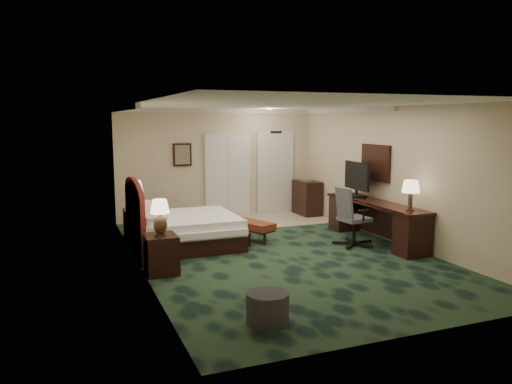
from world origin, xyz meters
name	(u,v)px	position (x,y,z in m)	size (l,w,h in m)	color
floor	(279,254)	(0.00, 0.00, 0.00)	(5.00, 7.50, 0.00)	black
ceiling	(280,104)	(0.00, 0.00, 2.70)	(5.00, 7.50, 0.00)	white
wall_back	(218,164)	(0.00, 3.75, 1.35)	(5.00, 0.00, 2.70)	#C1B08E
wall_front	(419,219)	(0.00, -3.75, 1.35)	(5.00, 0.00, 2.70)	#C1B08E
wall_left	(138,188)	(-2.50, 0.00, 1.35)	(0.00, 7.50, 2.70)	#C1B08E
wall_right	(395,175)	(2.50, 0.00, 1.35)	(0.00, 7.50, 2.70)	#C1B08E
crown_molding	(280,107)	(0.00, 0.00, 2.65)	(5.00, 7.50, 0.10)	silver
tile_patch	(264,220)	(0.90, 2.90, 0.01)	(3.20, 1.70, 0.01)	#CAB395
headboard	(135,216)	(-2.44, 1.00, 0.70)	(0.12, 2.00, 1.40)	#4D1011
entry_door	(275,173)	(1.55, 3.72, 1.05)	(1.02, 0.06, 2.18)	silver
closet_doors	(228,175)	(0.25, 3.71, 1.05)	(1.20, 0.06, 2.10)	silver
wall_art	(182,155)	(-0.90, 3.71, 1.60)	(0.45, 0.06, 0.55)	#4D5B53
wall_mirror	(376,163)	(2.46, 0.60, 1.55)	(0.05, 0.95, 0.75)	white
bed	(186,231)	(-1.45, 1.17, 0.30)	(1.91, 1.77, 0.60)	white
nightstand_near	(161,254)	(-2.23, -0.37, 0.31)	(0.50, 0.57, 0.62)	black
nightstand_far	(137,223)	(-2.24, 2.24, 0.30)	(0.48, 0.56, 0.61)	black
lamp_near	(160,218)	(-2.23, -0.39, 0.91)	(0.31, 0.31, 0.58)	#302313
lamp_far	(136,195)	(-2.24, 2.26, 0.90)	(0.31, 0.31, 0.59)	#302313
bed_bench	(248,230)	(-0.15, 1.19, 0.20)	(0.41, 1.19, 0.40)	#651A0D
ottoman	(268,308)	(-1.42, -2.81, 0.19)	(0.52, 0.52, 0.37)	#2B2B2C
desk	(375,222)	(2.18, 0.15, 0.40)	(0.60, 2.80, 0.81)	black
tv	(357,180)	(2.17, 0.83, 1.18)	(0.08, 0.96, 0.75)	black
desk_lamp	(411,195)	(2.17, -0.90, 1.09)	(0.32, 0.32, 0.56)	#302313
desk_chair	(354,216)	(1.61, 0.02, 0.58)	(0.67, 0.63, 1.16)	#4A4954
minibar	(307,198)	(2.22, 3.20, 0.44)	(0.46, 0.83, 0.88)	black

